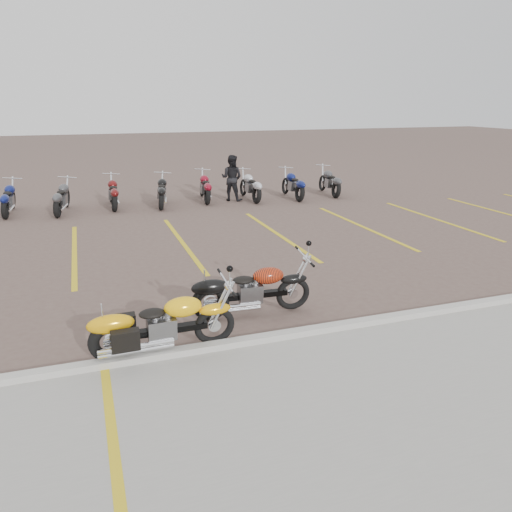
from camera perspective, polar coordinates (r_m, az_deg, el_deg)
The scene contains 9 objects.
ground at distance 9.60m, azimuth -3.73°, elevation -4.71°, with size 100.00×100.00×0.00m, color brown.
concrete_apron at distance 5.93m, azimuth 8.87°, elevation -20.32°, with size 60.00×5.00×0.01m, color #9E9B93.
curb at distance 7.84m, azimuth 0.26°, elevation -9.53°, with size 60.00×0.18×0.12m, color #ADAAA3.
parking_stripes at distance 13.30m, azimuth -8.38°, elevation 1.51°, with size 38.00×5.50×0.01m, color gold, non-canonical shape.
apron_stripe at distance 5.45m, azimuth -15.40°, elevation -24.74°, with size 0.12×5.00×0.00m, color gold.
yellow_cruiser at distance 7.52m, azimuth -10.91°, elevation -7.87°, with size 2.16×0.32×0.89m.
flame_cruiser at distance 8.65m, azimuth -0.83°, elevation -4.13°, with size 2.13×0.34×0.88m.
person_b at distance 18.66m, azimuth -2.79°, elevation 8.90°, with size 0.82×0.64×1.69m, color black.
bg_bike_row at distance 17.96m, azimuth -16.13°, elevation 6.95°, with size 17.30×2.05×1.10m.
Camera 1 is at (-2.33, -8.58, 3.62)m, focal length 35.00 mm.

